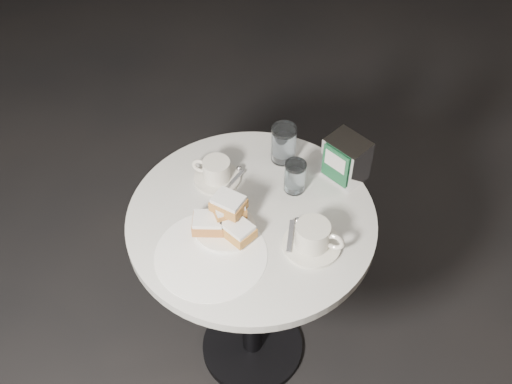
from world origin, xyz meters
The scene contains 9 objects.
ground centered at (0.00, 0.00, 0.00)m, with size 7.00×7.00×0.00m, color black.
cafe_table centered at (0.00, 0.00, 0.55)m, with size 0.70×0.70×0.74m.
sugar_spill centered at (0.00, -0.17, 0.75)m, with size 0.30×0.30×0.00m, color white.
beignet_plate centered at (-0.03, -0.08, 0.79)m, with size 0.22×0.22×0.11m.
coffee_cup_left centered at (-0.17, 0.04, 0.78)m, with size 0.18×0.18×0.07m.
coffee_cup_right centered at (0.19, 0.03, 0.78)m, with size 0.20×0.20×0.08m.
water_glass_left centered at (-0.08, 0.24, 0.80)m, with size 0.09×0.09×0.12m.
water_glass_right centered at (0.03, 0.16, 0.79)m, with size 0.08×0.08×0.10m.
napkin_dispenser centered at (0.11, 0.30, 0.81)m, with size 0.12×0.11×0.14m.
Camera 1 is at (0.74, -0.88, 2.11)m, focal length 45.00 mm.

